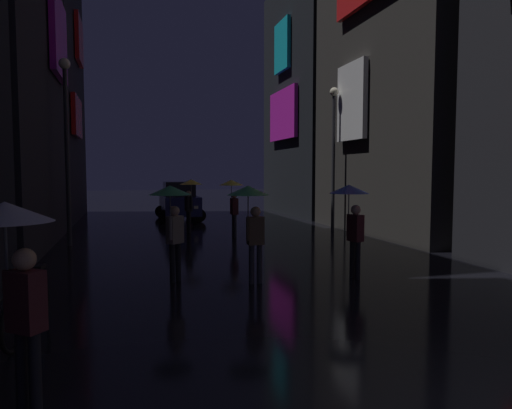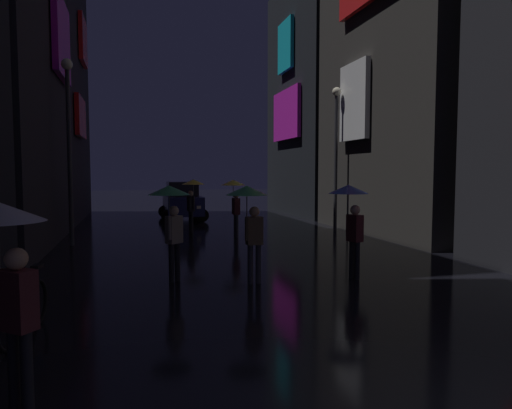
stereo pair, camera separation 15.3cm
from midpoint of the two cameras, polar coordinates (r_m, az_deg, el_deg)
name	(u,v)px [view 1 (the left image)]	position (r m, az deg, el deg)	size (l,w,h in m)	color
building_right_far	(317,99)	(27.10, 7.50, 12.97)	(4.25, 8.04, 13.22)	black
pedestrian_foreground_right_green	(172,206)	(9.97, -10.93, -0.23)	(0.90, 0.90, 2.12)	black
pedestrian_foreground_left_clear	(12,248)	(5.07, -28.96, -4.78)	(0.90, 0.90, 2.12)	black
pedestrian_near_crossing_yellow	(232,192)	(16.82, -3.25, 1.56)	(0.90, 0.90, 2.12)	#2D2D38
pedestrian_midstreet_centre_yellow	(190,191)	(18.13, -8.45, 1.70)	(0.90, 0.90, 2.12)	black
pedestrian_far_right_blue	(351,205)	(10.50, 11.38, -0.02)	(0.90, 0.90, 2.12)	black
pedestrian_midstreet_left_green	(251,207)	(9.66, -1.14, -0.29)	(0.90, 0.90, 2.12)	#2D2D38
bicycle_parked_at_storefront	(28,311)	(7.58, -27.15, -11.81)	(0.34, 1.81, 0.96)	black
car_distant	(179,201)	(23.31, -9.77, 0.38)	(2.27, 4.16, 1.92)	navy
streetlamp_right_far	(334,142)	(19.03, 9.44, 7.68)	(0.36, 0.36, 5.83)	#2D2D33
streetlamp_left_far	(66,131)	(16.06, -22.86, 8.48)	(0.36, 0.36, 6.03)	#2D2D33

